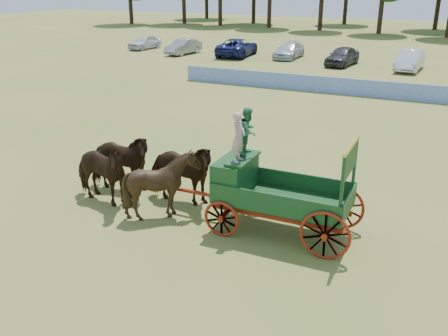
# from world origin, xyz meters

# --- Properties ---
(ground) EXTENTS (160.00, 160.00, 0.00)m
(ground) POSITION_xyz_m (0.00, 0.00, 0.00)
(ground) COLOR olive
(ground) RESTS_ON ground
(horse_lead_left) EXTENTS (2.67, 1.51, 2.14)m
(horse_lead_left) POSITION_xyz_m (-6.54, -1.65, 1.07)
(horse_lead_left) COLOR black
(horse_lead_left) RESTS_ON ground
(horse_lead_right) EXTENTS (2.64, 1.42, 2.14)m
(horse_lead_right) POSITION_xyz_m (-6.54, -0.55, 1.07)
(horse_lead_right) COLOR black
(horse_lead_right) RESTS_ON ground
(horse_wheel_left) EXTENTS (2.05, 1.85, 2.14)m
(horse_wheel_left) POSITION_xyz_m (-4.14, -1.65, 1.07)
(horse_wheel_left) COLOR black
(horse_wheel_left) RESTS_ON ground
(horse_wheel_right) EXTENTS (2.55, 1.19, 2.14)m
(horse_wheel_right) POSITION_xyz_m (-4.14, -0.55, 1.07)
(horse_wheel_right) COLOR black
(horse_wheel_right) RESTS_ON ground
(farm_dray) EXTENTS (6.00, 2.00, 3.58)m
(farm_dray) POSITION_xyz_m (-1.15, -1.08, 1.55)
(farm_dray) COLOR maroon
(farm_dray) RESTS_ON ground
(sponsor_banner) EXTENTS (26.00, 0.08, 1.05)m
(sponsor_banner) POSITION_xyz_m (-1.00, 18.00, 0.53)
(sponsor_banner) COLOR #1F4AAD
(sponsor_banner) RESTS_ON ground
(parked_cars) EXTENTS (49.41, 6.95, 1.62)m
(parked_cars) POSITION_xyz_m (-3.37, 30.00, 0.74)
(parked_cars) COLOR silver
(parked_cars) RESTS_ON ground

